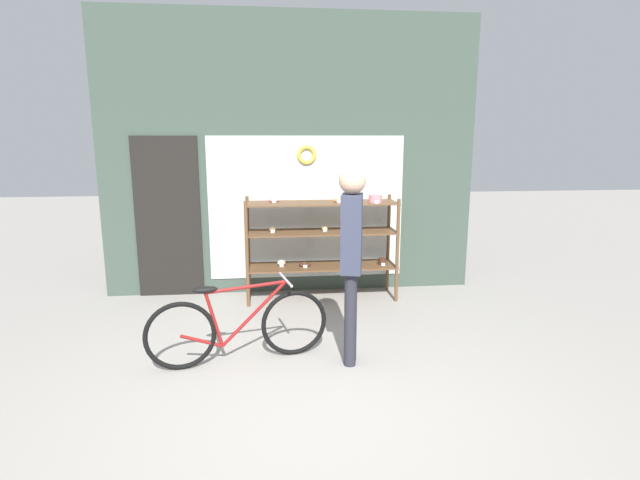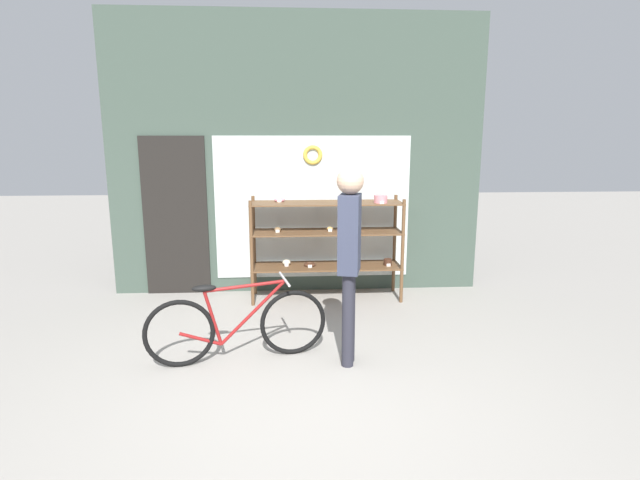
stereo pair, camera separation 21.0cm
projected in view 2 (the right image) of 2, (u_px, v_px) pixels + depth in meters
The scene contains 5 objects.
ground_plane at pixel (307, 402), 4.00m from camera, with size 30.00×30.00×0.00m, color gray.
storefront_facade at pixel (294, 161), 6.59m from camera, with size 4.95×0.13×3.66m.
display_case at pixel (328, 235), 6.42m from camera, with size 1.93×0.53×1.37m.
bicycle at pixel (237, 325), 4.68m from camera, with size 1.68×0.51×0.78m.
pedestrian at pixel (349, 249), 4.47m from camera, with size 0.25×0.35×1.83m.
Camera 2 is at (-0.13, -3.65, 2.08)m, focal length 28.00 mm.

